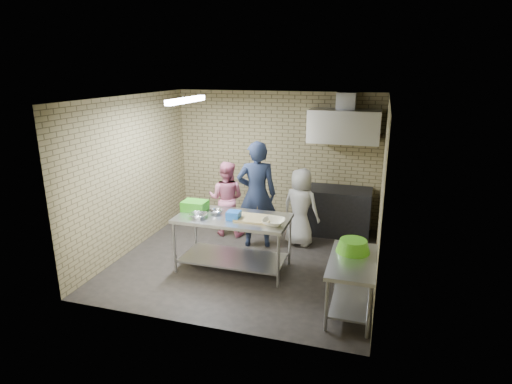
% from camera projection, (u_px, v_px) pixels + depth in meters
% --- Properties ---
extents(floor, '(4.20, 4.20, 0.00)m').
position_uv_depth(floor, '(247.00, 259.00, 7.17)').
color(floor, black).
rests_on(floor, ground).
extents(ceiling, '(4.20, 4.20, 0.00)m').
position_uv_depth(ceiling, '(246.00, 98.00, 6.40)').
color(ceiling, black).
rests_on(ceiling, ground).
extents(back_wall, '(4.20, 0.06, 2.70)m').
position_uv_depth(back_wall, '(276.00, 158.00, 8.62)').
color(back_wall, '#8F8459').
rests_on(back_wall, ground).
extents(front_wall, '(4.20, 0.06, 2.70)m').
position_uv_depth(front_wall, '(194.00, 226.00, 4.95)').
color(front_wall, '#8F8459').
rests_on(front_wall, ground).
extents(left_wall, '(0.06, 4.00, 2.70)m').
position_uv_depth(left_wall, '(132.00, 174.00, 7.36)').
color(left_wall, '#8F8459').
rests_on(left_wall, ground).
extents(right_wall, '(0.06, 4.00, 2.70)m').
position_uv_depth(right_wall, '(382.00, 194.00, 6.21)').
color(right_wall, '#8F8459').
rests_on(right_wall, ground).
extents(prep_table, '(1.78, 0.89, 0.89)m').
position_uv_depth(prep_table, '(233.00, 243.00, 6.73)').
color(prep_table, silver).
rests_on(prep_table, floor).
extents(side_counter, '(0.60, 1.20, 0.75)m').
position_uv_depth(side_counter, '(351.00, 285.00, 5.56)').
color(side_counter, silver).
rests_on(side_counter, floor).
extents(stove, '(1.20, 0.70, 0.90)m').
position_uv_depth(stove, '(339.00, 211.00, 8.19)').
color(stove, black).
rests_on(stove, floor).
extents(range_hood, '(1.30, 0.60, 0.60)m').
position_uv_depth(range_hood, '(344.00, 126.00, 7.76)').
color(range_hood, silver).
rests_on(range_hood, back_wall).
extents(hood_duct, '(0.35, 0.30, 0.30)m').
position_uv_depth(hood_duct, '(346.00, 101.00, 7.77)').
color(hood_duct, '#A5A8AD').
rests_on(hood_duct, back_wall).
extents(wall_shelf, '(0.80, 0.20, 0.04)m').
position_uv_depth(wall_shelf, '(361.00, 135.00, 7.91)').
color(wall_shelf, '#3F2B19').
rests_on(wall_shelf, back_wall).
extents(fluorescent_fixture, '(0.10, 1.25, 0.08)m').
position_uv_depth(fluorescent_fixture, '(186.00, 100.00, 6.69)').
color(fluorescent_fixture, white).
rests_on(fluorescent_fixture, ceiling).
extents(green_crate, '(0.39, 0.30, 0.16)m').
position_uv_depth(green_crate, '(195.00, 206.00, 6.89)').
color(green_crate, '#2E961B').
rests_on(green_crate, prep_table).
extents(blue_tub, '(0.20, 0.20, 0.13)m').
position_uv_depth(blue_tub, '(234.00, 215.00, 6.48)').
color(blue_tub, blue).
rests_on(blue_tub, prep_table).
extents(cutting_board, '(0.54, 0.41, 0.03)m').
position_uv_depth(cutting_board, '(254.00, 218.00, 6.49)').
color(cutting_board, tan).
rests_on(cutting_board, prep_table).
extents(mixing_bowl_a, '(0.28, 0.28, 0.07)m').
position_uv_depth(mixing_bowl_a, '(198.00, 216.00, 6.55)').
color(mixing_bowl_a, silver).
rests_on(mixing_bowl_a, prep_table).
extents(mixing_bowl_b, '(0.21, 0.21, 0.07)m').
position_uv_depth(mixing_bowl_b, '(216.00, 212.00, 6.73)').
color(mixing_bowl_b, '#B9BBC1').
rests_on(mixing_bowl_b, prep_table).
extents(ceramic_bowl, '(0.34, 0.34, 0.08)m').
position_uv_depth(ceramic_bowl, '(274.00, 222.00, 6.27)').
color(ceramic_bowl, beige).
rests_on(ceramic_bowl, prep_table).
extents(green_basin, '(0.46, 0.46, 0.17)m').
position_uv_depth(green_basin, '(353.00, 246.00, 5.66)').
color(green_basin, '#59C626').
rests_on(green_basin, side_counter).
extents(bottle_red, '(0.07, 0.07, 0.18)m').
position_uv_depth(bottle_red, '(347.00, 129.00, 7.94)').
color(bottle_red, '#B22619').
rests_on(bottle_red, wall_shelf).
extents(bottle_green, '(0.06, 0.06, 0.15)m').
position_uv_depth(bottle_green, '(369.00, 130.00, 7.84)').
color(bottle_green, green).
rests_on(bottle_green, wall_shelf).
extents(man_navy, '(0.81, 0.66, 1.93)m').
position_uv_depth(man_navy, '(257.00, 195.00, 7.49)').
color(man_navy, black).
rests_on(man_navy, floor).
extents(woman_pink, '(0.74, 0.59, 1.45)m').
position_uv_depth(woman_pink, '(226.00, 199.00, 8.07)').
color(woman_pink, pink).
rests_on(woman_pink, floor).
extents(woman_white, '(0.80, 0.63, 1.43)m').
position_uv_depth(woman_white, '(301.00, 207.00, 7.61)').
color(woman_white, silver).
rests_on(woman_white, floor).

